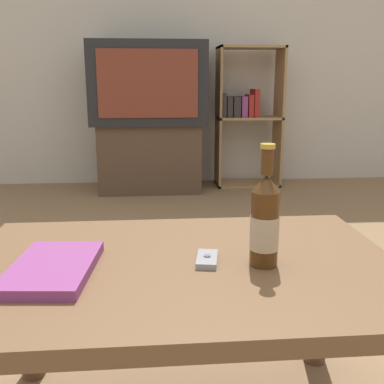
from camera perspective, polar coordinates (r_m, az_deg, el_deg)
name	(u,v)px	position (r m, az deg, el deg)	size (l,w,h in m)	color
back_wall	(159,30)	(4.02, -4.22, 19.87)	(8.00, 0.05, 2.60)	beige
coffee_table	(182,292)	(1.09, -1.22, -12.58)	(1.01, 0.67, 0.47)	brown
tv_stand	(150,157)	(3.73, -5.36, 4.47)	(0.81, 0.48, 0.54)	#4C3828
television	(148,84)	(3.68, -5.57, 13.55)	(0.90, 0.57, 0.63)	black
bookshelf	(246,114)	(3.87, 6.87, 9.80)	(0.54, 0.30, 1.16)	#99754C
beer_bottle	(265,222)	(1.02, 9.23, -3.72)	(0.07, 0.07, 0.28)	#47280F
cell_phone	(207,259)	(1.05, 1.93, -8.52)	(0.06, 0.10, 0.02)	gray
table_book	(53,268)	(1.04, -17.27, -9.20)	(0.19, 0.28, 0.02)	#7F3875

